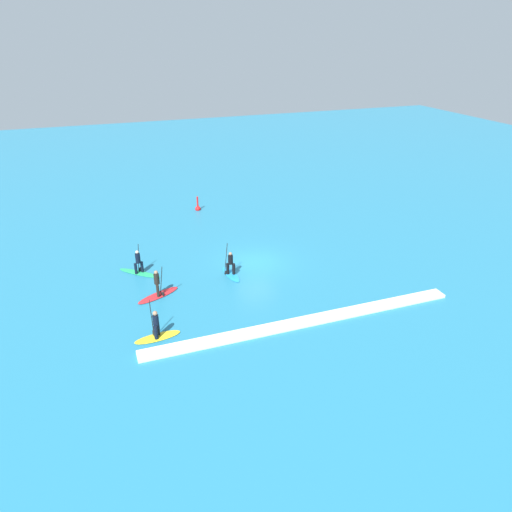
{
  "coord_description": "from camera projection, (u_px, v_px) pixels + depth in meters",
  "views": [
    {
      "loc": [
        -10.26,
        -28.35,
        15.12
      ],
      "look_at": [
        0.0,
        0.0,
        0.5
      ],
      "focal_mm": 33.0,
      "sensor_mm": 36.0,
      "label": 1
    }
  ],
  "objects": [
    {
      "name": "surfer_on_red_board",
      "position": [
        158.0,
        290.0,
        29.3
      ],
      "size": [
        2.97,
        1.94,
        2.19
      ],
      "rotation": [
        0.0,
        0.0,
        0.44
      ],
      "color": "red",
      "rests_on": "ground_plane"
    },
    {
      "name": "marker_buoy",
      "position": [
        198.0,
        208.0,
        43.32
      ],
      "size": [
        0.51,
        0.51,
        1.42
      ],
      "color": "red",
      "rests_on": "ground_plane"
    },
    {
      "name": "ground_plane",
      "position": [
        256.0,
        262.0,
        33.72
      ],
      "size": [
        120.0,
        120.0,
        0.0
      ],
      "primitive_type": "plane",
      "color": "teal",
      "rests_on": "ground"
    },
    {
      "name": "surfer_on_yellow_board",
      "position": [
        157.0,
        331.0,
        25.3
      ],
      "size": [
        2.59,
        1.04,
        2.26
      ],
      "rotation": [
        0.0,
        0.0,
        3.25
      ],
      "color": "yellow",
      "rests_on": "ground_plane"
    },
    {
      "name": "surfer_on_green_board",
      "position": [
        139.0,
        267.0,
        31.97
      ],
      "size": [
        2.81,
        2.66,
        2.05
      ],
      "rotation": [
        0.0,
        0.0,
        2.4
      ],
      "color": "#23B266",
      "rests_on": "ground_plane"
    },
    {
      "name": "wave_crest",
      "position": [
        305.0,
        322.0,
        26.74
      ],
      "size": [
        18.81,
        0.9,
        0.18
      ],
      "primitive_type": "cube",
      "color": "white",
      "rests_on": "ground_plane"
    },
    {
      "name": "surfer_on_blue_board",
      "position": [
        231.0,
        269.0,
        31.79
      ],
      "size": [
        0.96,
        2.53,
        2.35
      ],
      "rotation": [
        0.0,
        0.0,
        1.68
      ],
      "color": "#1E8CD1",
      "rests_on": "ground_plane"
    }
  ]
}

